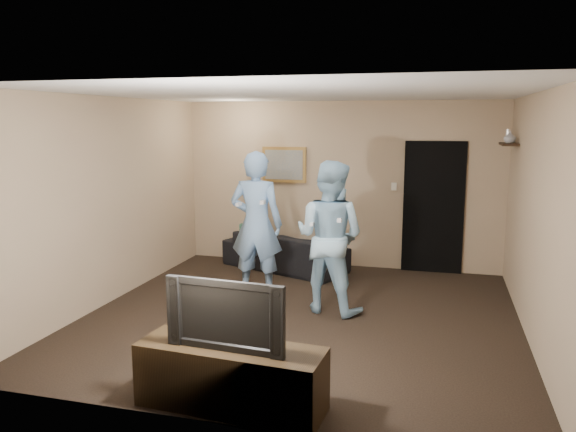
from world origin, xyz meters
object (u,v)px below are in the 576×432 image
(wii_player_left, at_px, (256,224))
(wii_player_right, at_px, (329,237))
(tv_console, at_px, (231,378))
(sofa, at_px, (285,251))
(television, at_px, (230,312))

(wii_player_left, distance_m, wii_player_right, 1.11)
(wii_player_right, bearing_deg, tv_console, -96.81)
(sofa, relative_size, television, 1.98)
(television, bearing_deg, wii_player_right, 87.20)
(tv_console, bearing_deg, television, 4.00)
(sofa, distance_m, wii_player_left, 1.53)
(television, height_order, wii_player_right, wii_player_right)
(sofa, height_order, wii_player_right, wii_player_right)
(sofa, distance_m, wii_player_right, 2.12)
(wii_player_left, xyz_separation_m, wii_player_right, (1.05, -0.37, -0.04))
(wii_player_right, bearing_deg, wii_player_left, 160.79)
(sofa, xyz_separation_m, wii_player_left, (-0.01, -1.37, 0.67))
(wii_player_left, bearing_deg, tv_console, -75.60)
(sofa, bearing_deg, tv_console, 121.07)
(tv_console, bearing_deg, wii_player_right, 87.20)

